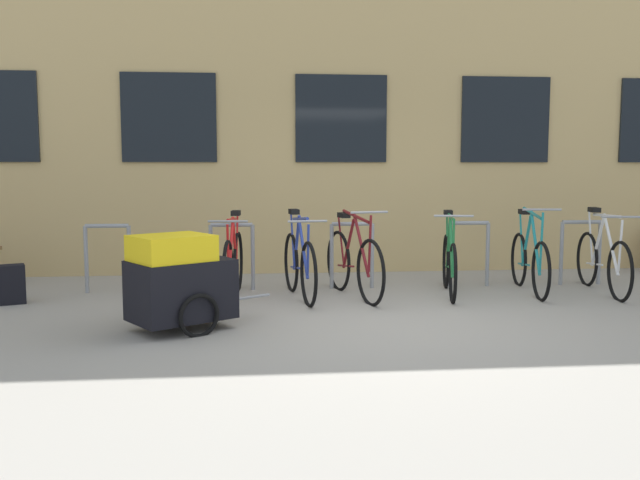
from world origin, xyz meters
The scene contains 11 objects.
ground_plane centered at (0.00, 0.00, 0.00)m, with size 42.00×42.00×0.00m, color #9E998E.
storefront_building centered at (0.00, 6.46, 3.04)m, with size 28.00×6.56×6.09m.
bike_rack centered at (-0.02, 1.90, 0.51)m, with size 6.56×0.05×0.84m.
bicycle_white centered at (2.98, 1.33, 0.39)m, with size 0.44×1.76×1.04m.
bicycle_green centered at (1.09, 1.39, 0.38)m, with size 0.49×1.66×1.01m.
bicycle_red centered at (-1.49, 1.44, 0.40)m, with size 0.44×1.71×1.02m.
bicycle_teal centered at (2.10, 1.43, 0.39)m, with size 0.44×1.70×1.07m.
bicycle_blue centered at (-0.72, 1.34, 0.39)m, with size 0.44×1.69×1.04m.
bicycle_maroon centered at (-0.08, 1.34, 0.40)m, with size 0.55×1.73×1.06m.
bike_trailer centered at (-1.95, -0.15, 0.47)m, with size 1.38×1.07×0.92m.
backpack centered at (-3.95, 1.29, 0.22)m, with size 0.28×0.20×0.44m, color black.
Camera 1 is at (-1.24, -6.60, 1.54)m, focal length 38.60 mm.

